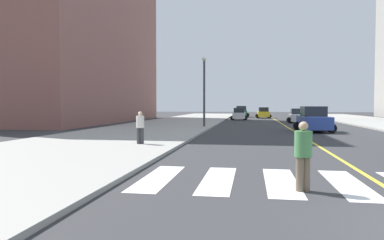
{
  "coord_description": "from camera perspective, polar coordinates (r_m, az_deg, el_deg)",
  "views": [
    {
      "loc": [
        -3.56,
        -6.52,
        2.19
      ],
      "look_at": [
        -8.36,
        22.88,
        0.96
      ],
      "focal_mm": 33.88,
      "sensor_mm": 36.0,
      "label": 1
    }
  ],
  "objects": [
    {
      "name": "car_silver_nearest",
      "position": [
        46.36,
        16.25,
        0.59
      ],
      "size": [
        2.55,
        4.01,
        1.77
      ],
      "rotation": [
        0.0,
        0.0,
        3.11
      ],
      "color": "#B7B7BC",
      "rests_on": "ground"
    },
    {
      "name": "car_white_fifth",
      "position": [
        53.92,
        7.42,
        0.91
      ],
      "size": [
        2.49,
        3.98,
        1.77
      ],
      "rotation": [
        0.0,
        0.0,
        0.01
      ],
      "color": "silver",
      "rests_on": "ground"
    },
    {
      "name": "car_yellow_second",
      "position": [
        61.66,
        11.16,
        1.08
      ],
      "size": [
        2.63,
        4.12,
        1.82
      ],
      "rotation": [
        0.0,
        0.0,
        0.03
      ],
      "color": "gold",
      "rests_on": "ground"
    },
    {
      "name": "lane_divider_paint",
      "position": [
        46.7,
        13.63,
        -0.38
      ],
      "size": [
        0.16,
        80.0,
        0.01
      ],
      "primitive_type": "cube",
      "color": "yellow",
      "rests_on": "ground"
    },
    {
      "name": "pedestrian_walking_west",
      "position": [
        19.22,
        -8.14,
        -0.94
      ],
      "size": [
        0.42,
        0.42,
        1.7
      ],
      "rotation": [
        0.0,
        0.0,
        3.24
      ],
      "color": "#38383D",
      "rests_on": "sidewalk_kerb_west"
    },
    {
      "name": "car_green_third",
      "position": [
        66.23,
        7.79,
        1.27
      ],
      "size": [
        2.83,
        4.52,
        2.02
      ],
      "rotation": [
        0.0,
        0.0,
        -0.0
      ],
      "color": "#236B42",
      "rests_on": "ground"
    },
    {
      "name": "street_lamp",
      "position": [
        34.86,
        1.93,
        5.56
      ],
      "size": [
        0.44,
        0.44,
        6.67
      ],
      "color": "#38383D",
      "rests_on": "sidewalk_kerb_west"
    },
    {
      "name": "sidewalk_kerb_west",
      "position": [
        27.97,
        -8.76,
        -1.99
      ],
      "size": [
        10.0,
        120.0,
        0.15
      ],
      "primitive_type": "cube",
      "color": "#9E9B93",
      "rests_on": "ground"
    },
    {
      "name": "pedestrian_crossing",
      "position": [
        9.62,
        17.1,
        -4.98
      ],
      "size": [
        0.44,
        0.44,
        1.78
      ],
      "rotation": [
        0.0,
        0.0,
        3.61
      ],
      "color": "brown",
      "rests_on": "ground"
    },
    {
      "name": "crosswalk_paint",
      "position": [
        11.32,
        27.77,
        -9.05
      ],
      "size": [
        13.5,
        4.0,
        0.01
      ],
      "color": "silver",
      "rests_on": "ground"
    },
    {
      "name": "car_blue_fourth",
      "position": [
        31.43,
        18.61,
        0.03
      ],
      "size": [
        2.99,
        4.71,
        2.08
      ],
      "rotation": [
        0.0,
        0.0,
        3.17
      ],
      "color": "#2D479E",
      "rests_on": "ground"
    },
    {
      "name": "low_rise_brick_west",
      "position": [
        52.24,
        -19.23,
        14.89
      ],
      "size": [
        16.0,
        32.0,
        27.25
      ],
      "primitive_type": "cube",
      "color": "#87524A",
      "rests_on": "ground"
    },
    {
      "name": "car_gray_sixth",
      "position": [
        51.47,
        18.96,
        0.67
      ],
      "size": [
        2.44,
        3.8,
        1.66
      ],
      "rotation": [
        0.0,
        0.0,
        3.09
      ],
      "color": "slate",
      "rests_on": "ground"
    }
  ]
}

